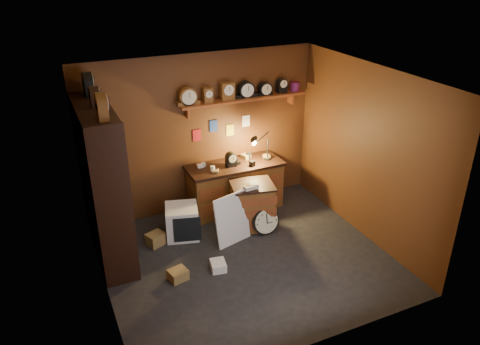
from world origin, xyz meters
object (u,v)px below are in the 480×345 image
at_px(low_cabinet, 252,204).
at_px(big_round_clock, 266,221).
at_px(workbench, 235,184).
at_px(shelving_unit, 101,179).

xyz_separation_m(low_cabinet, big_round_clock, (0.11, -0.29, -0.19)).
bearing_deg(workbench, big_round_clock, -83.15).
bearing_deg(shelving_unit, workbench, 12.33).
xyz_separation_m(shelving_unit, big_round_clock, (2.38, -0.46, -1.03)).
bearing_deg(low_cabinet, big_round_clock, -58.02).
bearing_deg(low_cabinet, workbench, 102.85).
distance_m(workbench, big_round_clock, 0.99).
bearing_deg(big_round_clock, low_cabinet, 109.89).
distance_m(shelving_unit, big_round_clock, 2.63).
xyz_separation_m(shelving_unit, workbench, (2.26, 0.49, -0.78)).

